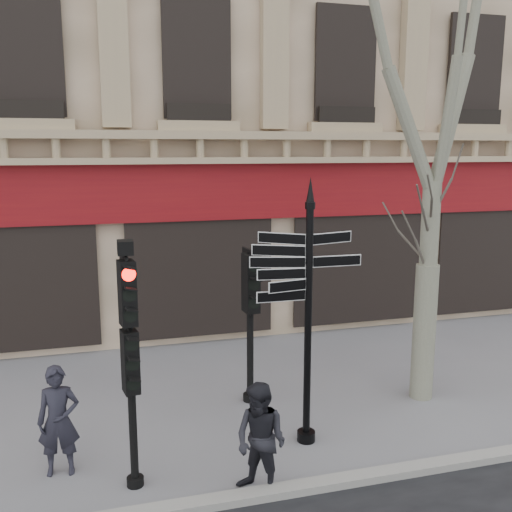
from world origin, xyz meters
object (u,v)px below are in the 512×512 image
Objects in this scene: traffic_signal_main at (129,335)px; traffic_signal_secondary at (250,299)px; fingerpost at (309,269)px; plane_tree at (443,8)px; pedestrian_a at (59,421)px; pedestrian_b at (261,440)px.

traffic_signal_main is 3.11m from traffic_signal_secondary.
fingerpost is 1.93m from traffic_signal_secondary.
traffic_signal_secondary is at bearing 167.54° from plane_tree.
traffic_signal_main is (-2.69, -0.52, -0.64)m from fingerpost.
traffic_signal_secondary is 3.75m from pedestrian_a.
pedestrian_b is (-3.72, -2.14, -6.05)m from plane_tree.
pedestrian_a reaches higher than pedestrian_b.
pedestrian_a is at bearing -156.01° from pedestrian_b.
plane_tree is 6.25× the size of pedestrian_b.
pedestrian_b is (1.61, -0.65, -1.38)m from traffic_signal_main.
fingerpost is 2.81m from traffic_signal_main.
traffic_signal_main is at bearing -152.34° from pedestrian_b.
traffic_signal_secondary is at bearing 29.87° from pedestrian_a.
traffic_signal_main is at bearing -141.17° from traffic_signal_secondary.
traffic_signal_secondary is 1.77× the size of pedestrian_b.
traffic_signal_main is 7.24m from plane_tree.
plane_tree reaches higher than traffic_signal_main.
plane_tree is 7.42m from pedestrian_b.
pedestrian_a is 2.89m from pedestrian_b.
plane_tree is at bearing 5.86° from traffic_signal_main.
traffic_signal_secondary is 3.11m from pedestrian_b.
pedestrian_a is (-0.99, 0.60, -1.36)m from traffic_signal_main.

